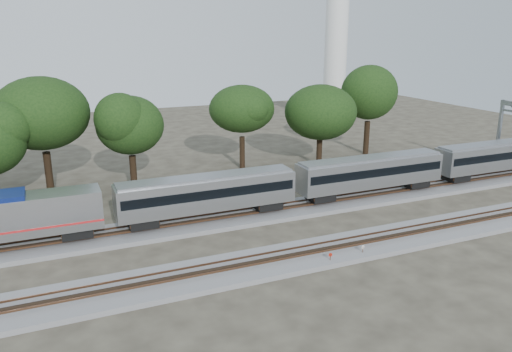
{
  "coord_description": "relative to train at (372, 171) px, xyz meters",
  "views": [
    {
      "loc": [
        -12.2,
        -35.72,
        17.33
      ],
      "look_at": [
        5.22,
        5.0,
        4.41
      ],
      "focal_mm": 35.0,
      "sensor_mm": 36.0,
      "label": 1
    }
  ],
  "objects": [
    {
      "name": "ground",
      "position": [
        -18.94,
        -6.0,
        -3.1
      ],
      "size": [
        160.0,
        160.0,
        0.0
      ],
      "primitive_type": "plane",
      "color": "#383328",
      "rests_on": "ground"
    },
    {
      "name": "tree_5",
      "position": [
        -8.0,
        16.95,
        4.7
      ],
      "size": [
        7.95,
        7.95,
        11.2
      ],
      "color": "black",
      "rests_on": "ground"
    },
    {
      "name": "switch_stand_white",
      "position": [
        -9.03,
        -11.63,
        -2.46
      ],
      "size": [
        0.31,
        0.13,
        1.0
      ],
      "rotation": [
        0.0,
        0.0,
        0.32
      ],
      "color": "#512D19",
      "rests_on": "ground"
    },
    {
      "name": "tree_6",
      "position": [
        1.9,
        14.18,
        4.05
      ],
      "size": [
        7.29,
        7.29,
        10.27
      ],
      "color": "black",
      "rests_on": "ground"
    },
    {
      "name": "tree_4",
      "position": [
        -22.65,
        13.12,
        4.31
      ],
      "size": [
        7.55,
        7.55,
        10.64
      ],
      "color": "black",
      "rests_on": "ground"
    },
    {
      "name": "tree_3",
      "position": [
        -31.38,
        14.85,
        5.91
      ],
      "size": [
        9.17,
        9.17,
        12.93
      ],
      "color": "black",
      "rests_on": "ground"
    },
    {
      "name": "switch_lever",
      "position": [
        -12.12,
        -12.07,
        -2.95
      ],
      "size": [
        0.57,
        0.44,
        0.3
      ],
      "primitive_type": "cube",
      "rotation": [
        0.0,
        0.0,
        0.32
      ],
      "color": "#512D19",
      "rests_on": "ground"
    },
    {
      "name": "track_far",
      "position": [
        -18.94,
        -0.0,
        -2.89
      ],
      "size": [
        160.0,
        5.0,
        0.73
      ],
      "color": "slate",
      "rests_on": "ground"
    },
    {
      "name": "track_near",
      "position": [
        -18.94,
        -10.0,
        -2.89
      ],
      "size": [
        160.0,
        5.0,
        0.73
      ],
      "color": "slate",
      "rests_on": "ground"
    },
    {
      "name": "switch_stand_red",
      "position": [
        -12.13,
        -11.8,
        -2.48
      ],
      "size": [
        0.31,
        0.06,
        0.97
      ],
      "rotation": [
        0.0,
        0.0,
        -0.08
      ],
      "color": "#512D19",
      "rests_on": "ground"
    },
    {
      "name": "train",
      "position": [
        0.0,
        0.0,
        0.0
      ],
      "size": [
        86.65,
        2.98,
        4.4
      ],
      "color": "#A9ABB0",
      "rests_on": "ground"
    },
    {
      "name": "tree_7",
      "position": [
        11.59,
        17.31,
        5.82
      ],
      "size": [
        9.08,
        9.08,
        12.8
      ],
      "color": "black",
      "rests_on": "ground"
    }
  ]
}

